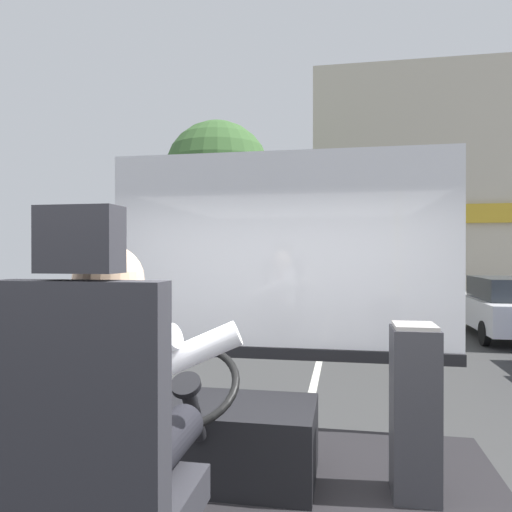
{
  "coord_description": "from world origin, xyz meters",
  "views": [
    {
      "loc": [
        0.46,
        -1.78,
        2.03
      ],
      "look_at": [
        -0.13,
        1.43,
        2.02
      ],
      "focal_mm": 33.81,
      "sensor_mm": 36.0,
      "label": 1
    }
  ],
  "objects": [
    {
      "name": "ground",
      "position": [
        0.0,
        8.8,
        -0.02
      ],
      "size": [
        18.0,
        44.0,
        0.06
      ],
      "color": "#393939"
    },
    {
      "name": "steering_console",
      "position": [
        -0.24,
        0.76,
        1.03
      ],
      "size": [
        1.1,
        0.98,
        0.78
      ],
      "color": "black",
      "rests_on": "bus_floor"
    },
    {
      "name": "parked_car_white",
      "position": [
        4.32,
        10.68,
        0.75
      ],
      "size": [
        1.78,
        3.94,
        1.46
      ],
      "color": "silver",
      "rests_on": "ground"
    },
    {
      "name": "street_tree",
      "position": [
        -3.13,
        11.65,
        4.29
      ],
      "size": [
        3.01,
        3.01,
        5.83
      ],
      "color": "#4C3828",
      "rests_on": "ground"
    },
    {
      "name": "driver_seat",
      "position": [
        -0.24,
        -0.49,
        1.4
      ],
      "size": [
        0.48,
        0.48,
        1.35
      ],
      "color": "black",
      "rests_on": "bus_floor"
    },
    {
      "name": "fare_box",
      "position": [
        0.81,
        0.74,
        1.25
      ],
      "size": [
        0.23,
        0.26,
        0.86
      ],
      "color": "#333338",
      "rests_on": "bus_floor"
    },
    {
      "name": "shop_building",
      "position": [
        4.01,
        17.0,
        4.15
      ],
      "size": [
        9.15,
        5.32,
        8.29
      ],
      "color": "#BCB29E",
      "rests_on": "ground"
    },
    {
      "name": "windshield_panel",
      "position": [
        0.0,
        1.62,
        1.86
      ],
      "size": [
        2.5,
        0.08,
        1.48
      ],
      "color": "white"
    },
    {
      "name": "bus_driver",
      "position": [
        -0.24,
        -0.36,
        1.58
      ],
      "size": [
        0.72,
        0.59,
        0.76
      ],
      "color": "black",
      "rests_on": "driver_seat"
    }
  ]
}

